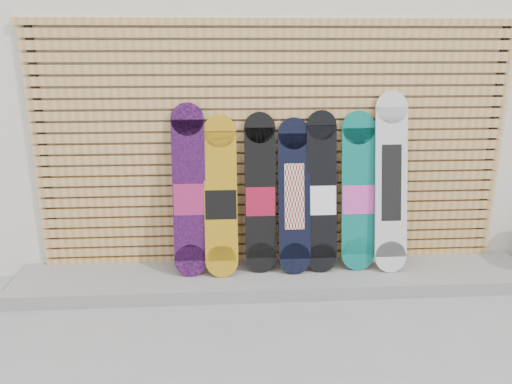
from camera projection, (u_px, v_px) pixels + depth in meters
ground at (303, 323)px, 3.88m from camera, size 80.00×80.00×0.00m
building at (303, 66)px, 6.74m from camera, size 12.00×5.00×3.60m
concrete_step at (275, 277)px, 4.51m from camera, size 4.60×0.70×0.12m
slat_wall at (274, 146)px, 4.46m from camera, size 4.26×0.08×2.29m
snowboard_0 at (189, 192)px, 4.33m from camera, size 0.29×0.33×1.49m
snowboard_1 at (221, 198)px, 4.34m from camera, size 0.29×0.36×1.39m
snowboard_2 at (260, 195)px, 4.40m from camera, size 0.27×0.29×1.41m
snowboard_3 at (294, 196)px, 4.40m from camera, size 0.28×0.34×1.36m
snowboard_4 at (322, 193)px, 4.41m from camera, size 0.27×0.32×1.42m
snowboard_5 at (358, 193)px, 4.45m from camera, size 0.30×0.30×1.41m
snowboard_6 at (391, 183)px, 4.41m from camera, size 0.29×0.36×1.58m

